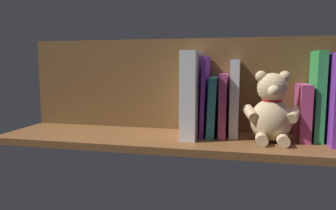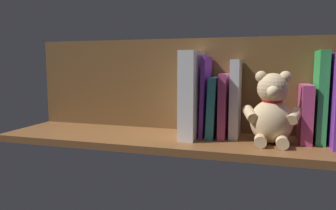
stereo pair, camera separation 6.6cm
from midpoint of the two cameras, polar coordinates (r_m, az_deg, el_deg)
name	(u,v)px [view 1 (the left image)]	position (r cm, az deg, el deg)	size (l,w,h in cm)	color
ground_plane	(168,139)	(103.08, -1.85, -6.17)	(108.39, 29.45, 2.20)	brown
shelf_back_panel	(176,84)	(112.62, -0.23, 3.69)	(108.39, 1.50, 31.71)	brown
book_0	(330,98)	(102.47, 25.32, 1.08)	(1.72, 16.88, 26.03)	purple
book_1	(317,96)	(104.16, 23.41, 1.48)	(2.64, 12.15, 26.81)	green
book_2	(303,112)	(103.62, 21.26, -1.19)	(3.18, 13.13, 16.99)	#B23F72
teddy_bear	(272,111)	(97.53, 16.19, -1.03)	(17.04, 13.29, 20.99)	#D1B284
book_3	(235,98)	(102.84, 10.02, 1.19)	(2.76, 12.03, 24.31)	silver
book_4	(223,105)	(102.41, 8.07, -0.02)	(2.24, 13.87, 19.98)	#B23F72
book_5	(213,107)	(102.84, 6.27, -0.29)	(2.45, 13.84, 18.81)	teal
book_6	(205,96)	(103.09, 4.81, 1.56)	(1.23, 13.34, 25.31)	purple
dictionary_thick_white	(192,94)	(101.21, 2.43, 1.93)	(4.76, 18.13, 26.89)	white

